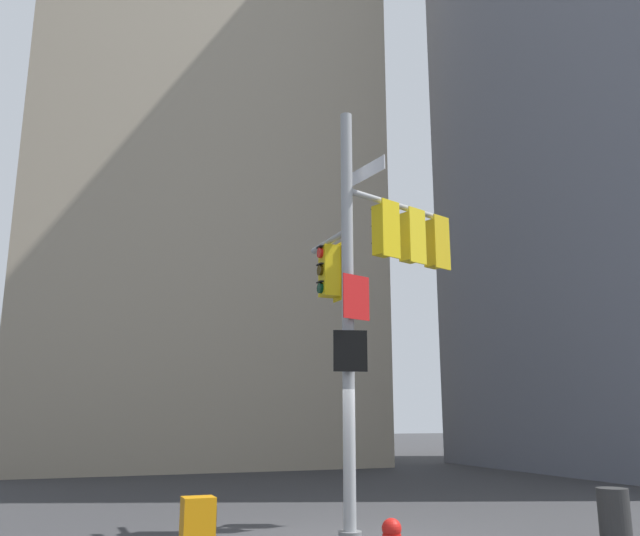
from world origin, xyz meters
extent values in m
cylinder|color=#9EA0A3|center=(0.00, 0.00, 3.86)|extent=(0.22, 0.22, 7.72)
cylinder|color=slate|center=(0.00, 0.00, 0.08)|extent=(0.39, 0.39, 0.16)
cylinder|color=#9EA0A3|center=(1.33, 0.48, 6.19)|extent=(2.71, 1.07, 0.12)
cylinder|color=#9EA0A3|center=(-0.02, 0.82, 5.39)|extent=(0.16, 1.65, 0.12)
cube|color=yellow|center=(1.00, 0.16, 5.59)|extent=(0.46, 0.19, 1.14)
cube|color=yellow|center=(0.93, 0.34, 5.59)|extent=(0.44, 0.44, 1.00)
cylinder|color=#360605|center=(0.87, 0.52, 5.94)|extent=(0.21, 0.12, 0.20)
cube|color=black|center=(0.86, 0.53, 6.06)|extent=(0.23, 0.14, 0.02)
cylinder|color=#3C2C06|center=(0.87, 0.52, 5.59)|extent=(0.21, 0.12, 0.20)
cube|color=black|center=(0.86, 0.53, 5.71)|extent=(0.23, 0.14, 0.02)
cylinder|color=#19C672|center=(0.87, 0.52, 5.24)|extent=(0.21, 0.12, 0.20)
cube|color=black|center=(0.86, 0.53, 5.36)|extent=(0.23, 0.14, 0.02)
cube|color=yellow|center=(1.73, 0.42, 5.59)|extent=(0.46, 0.19, 1.14)
cube|color=yellow|center=(1.67, 0.60, 5.59)|extent=(0.44, 0.44, 1.00)
cylinder|color=red|center=(1.60, 0.79, 5.94)|extent=(0.21, 0.12, 0.20)
cube|color=black|center=(1.60, 0.79, 6.06)|extent=(0.23, 0.14, 0.02)
cylinder|color=#3C2C06|center=(1.60, 0.79, 5.59)|extent=(0.21, 0.12, 0.20)
cube|color=black|center=(1.60, 0.79, 5.71)|extent=(0.23, 0.14, 0.02)
cylinder|color=#06311C|center=(1.60, 0.79, 5.24)|extent=(0.21, 0.12, 0.20)
cube|color=black|center=(1.60, 0.79, 5.36)|extent=(0.23, 0.14, 0.02)
cube|color=gold|center=(2.46, 0.68, 5.59)|extent=(0.46, 0.19, 1.14)
cube|color=gold|center=(2.40, 0.86, 5.59)|extent=(0.44, 0.44, 1.00)
cylinder|color=#360605|center=(2.33, 1.05, 5.94)|extent=(0.21, 0.12, 0.20)
cube|color=black|center=(2.33, 1.06, 6.06)|extent=(0.23, 0.14, 0.02)
cylinder|color=yellow|center=(2.33, 1.05, 5.59)|extent=(0.21, 0.12, 0.20)
cube|color=black|center=(2.33, 1.06, 5.71)|extent=(0.23, 0.14, 0.02)
cylinder|color=#06311C|center=(2.33, 1.05, 5.24)|extent=(0.21, 0.12, 0.20)
cube|color=black|center=(2.33, 1.06, 5.36)|extent=(0.23, 0.14, 0.02)
cube|color=yellow|center=(0.17, 0.83, 4.79)|extent=(0.04, 0.48, 1.14)
cube|color=yellow|center=(-0.02, 0.82, 4.79)|extent=(0.35, 0.35, 1.00)
cylinder|color=red|center=(-0.22, 0.82, 5.14)|extent=(0.06, 0.20, 0.20)
cube|color=black|center=(-0.23, 0.82, 5.26)|extent=(0.08, 0.22, 0.02)
cylinder|color=#3C2C06|center=(-0.22, 0.82, 4.79)|extent=(0.06, 0.20, 0.20)
cube|color=black|center=(-0.23, 0.82, 4.91)|extent=(0.08, 0.22, 0.02)
cylinder|color=#06311C|center=(-0.22, 0.82, 4.44)|extent=(0.06, 0.20, 0.20)
cube|color=black|center=(-0.23, 0.82, 4.56)|extent=(0.08, 0.22, 0.02)
cube|color=white|center=(0.35, 0.06, 6.57)|extent=(0.25, 1.47, 0.28)
cube|color=#19479E|center=(0.35, 0.06, 6.57)|extent=(0.24, 1.43, 0.24)
cube|color=red|center=(0.08, -0.21, 4.12)|extent=(0.61, 0.23, 0.80)
cube|color=white|center=(0.08, -0.21, 4.12)|extent=(0.57, 0.22, 0.76)
cube|color=black|center=(-0.05, -0.21, 3.15)|extent=(0.59, 0.16, 0.72)
cube|color=white|center=(-0.05, -0.21, 3.15)|extent=(0.55, 0.15, 0.68)
sphere|color=red|center=(-0.98, -3.44, 0.77)|extent=(0.23, 0.23, 0.23)
cube|color=orange|center=(-2.80, -1.16, 0.47)|extent=(0.44, 0.36, 0.95)
cube|color=black|center=(-2.58, -1.16, 0.66)|extent=(0.01, 0.29, 0.34)
cylinder|color=#2D2D2D|center=(3.85, -1.92, 0.45)|extent=(0.50, 0.50, 0.89)
camera|label=1|loc=(-4.68, -10.67, 2.05)|focal=36.67mm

